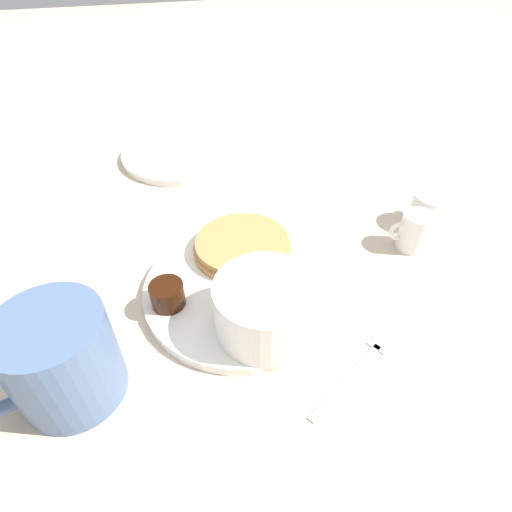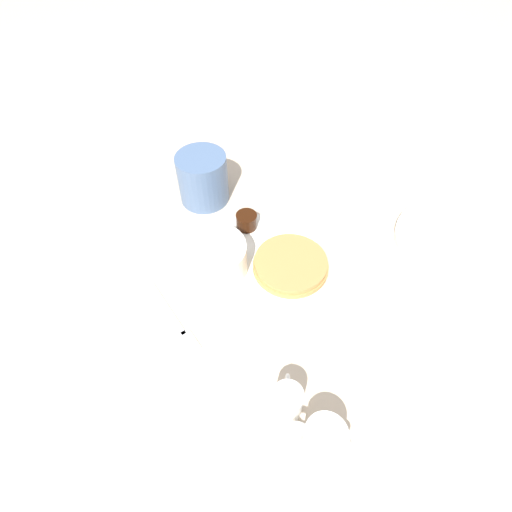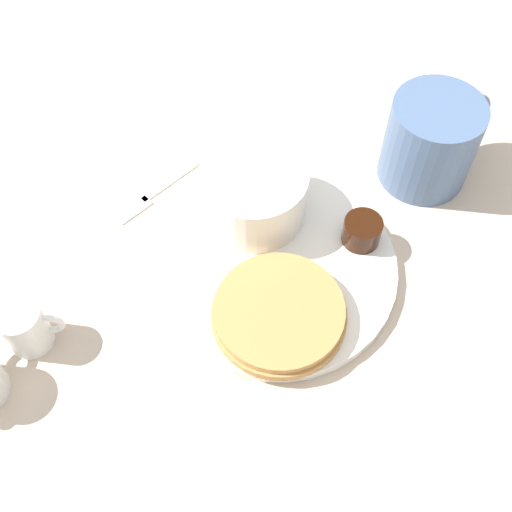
{
  "view_description": "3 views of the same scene",
  "coord_description": "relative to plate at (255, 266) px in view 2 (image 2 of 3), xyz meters",
  "views": [
    {
      "loc": [
        0.08,
        0.32,
        0.34
      ],
      "look_at": [
        -0.02,
        -0.02,
        0.04
      ],
      "focal_mm": 28.0,
      "sensor_mm": 36.0,
      "label": 1
    },
    {
      "loc": [
        -0.41,
        0.04,
        0.53
      ],
      "look_at": [
        -0.01,
        -0.0,
        0.04
      ],
      "focal_mm": 28.0,
      "sensor_mm": 36.0,
      "label": 2
    },
    {
      "loc": [
        -0.1,
        -0.31,
        0.54
      ],
      "look_at": [
        -0.02,
        0.0,
        0.03
      ],
      "focal_mm": 45.0,
      "sensor_mm": 36.0,
      "label": 3
    }
  ],
  "objects": [
    {
      "name": "plate",
      "position": [
        0.0,
        0.0,
        0.0
      ],
      "size": [
        0.23,
        0.23,
        0.01
      ],
      "color": "white",
      "rests_on": "ground_plane"
    },
    {
      "name": "bowl",
      "position": [
        -0.01,
        0.07,
        0.04
      ],
      "size": [
        0.11,
        0.11,
        0.06
      ],
      "color": "white",
      "rests_on": "plate"
    },
    {
      "name": "creamer_pitcher_far",
      "position": [
        -0.28,
        -0.05,
        0.02
      ],
      "size": [
        0.05,
        0.07,
        0.05
      ],
      "color": "white",
      "rests_on": "ground_plane"
    },
    {
      "name": "far_plate",
      "position": [
        0.02,
        -0.36,
        0.0
      ],
      "size": [
        0.23,
        0.23,
        0.01
      ],
      "color": "white",
      "rests_on": "ground_plane"
    },
    {
      "name": "ground_plane",
      "position": [
        0.0,
        0.0,
        -0.01
      ],
      "size": [
        4.0,
        4.0,
        0.0
      ],
      "primitive_type": "plane",
      "color": "#C6B299"
    },
    {
      "name": "coffee_mug",
      "position": [
        0.19,
        0.08,
        0.04
      ],
      "size": [
        0.13,
        0.09,
        0.1
      ],
      "color": "slate",
      "rests_on": "ground_plane"
    },
    {
      "name": "creamer_pitcher_near",
      "position": [
        -0.24,
        -0.02,
        0.02
      ],
      "size": [
        0.06,
        0.04,
        0.05
      ],
      "color": "white",
      "rests_on": "ground_plane"
    },
    {
      "name": "butter_ramekin",
      "position": [
        0.01,
        0.09,
        0.02
      ],
      "size": [
        0.04,
        0.04,
        0.04
      ],
      "color": "white",
      "rests_on": "plate"
    },
    {
      "name": "fork",
      "position": [
        -0.1,
        0.13,
        -0.0
      ],
      "size": [
        0.13,
        0.08,
        0.0
      ],
      "color": "silver",
      "rests_on": "ground_plane"
    },
    {
      "name": "pancake_stack",
      "position": [
        -0.01,
        -0.06,
        0.01
      ],
      "size": [
        0.12,
        0.12,
        0.02
      ],
      "color": "#B78447",
      "rests_on": "plate"
    },
    {
      "name": "syrup_cup",
      "position": [
        0.09,
        0.01,
        0.02
      ],
      "size": [
        0.04,
        0.04,
        0.03
      ],
      "color": "black",
      "rests_on": "plate"
    }
  ]
}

